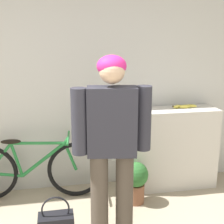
{
  "coord_description": "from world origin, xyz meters",
  "views": [
    {
      "loc": [
        -0.16,
        -1.38,
        1.85
      ],
      "look_at": [
        0.32,
        1.16,
        1.2
      ],
      "focal_mm": 50.0,
      "sensor_mm": 36.0,
      "label": 1
    }
  ],
  "objects_px": {
    "banana": "(184,106)",
    "handbag": "(56,224)",
    "potted_plant": "(136,180)",
    "person": "(112,138)",
    "bicycle": "(32,170)"
  },
  "relations": [
    {
      "from": "person",
      "to": "bicycle",
      "type": "relative_size",
      "value": 1.03
    },
    {
      "from": "handbag",
      "to": "potted_plant",
      "type": "height_order",
      "value": "potted_plant"
    },
    {
      "from": "person",
      "to": "banana",
      "type": "bearing_deg",
      "value": 49.3
    },
    {
      "from": "potted_plant",
      "to": "handbag",
      "type": "bearing_deg",
      "value": -152.92
    },
    {
      "from": "potted_plant",
      "to": "banana",
      "type": "bearing_deg",
      "value": 27.59
    },
    {
      "from": "banana",
      "to": "handbag",
      "type": "distance_m",
      "value": 1.97
    },
    {
      "from": "person",
      "to": "potted_plant",
      "type": "distance_m",
      "value": 0.94
    },
    {
      "from": "person",
      "to": "potted_plant",
      "type": "height_order",
      "value": "person"
    },
    {
      "from": "banana",
      "to": "handbag",
      "type": "height_order",
      "value": "banana"
    },
    {
      "from": "handbag",
      "to": "banana",
      "type": "bearing_deg",
      "value": 27.3
    },
    {
      "from": "banana",
      "to": "potted_plant",
      "type": "height_order",
      "value": "banana"
    },
    {
      "from": "person",
      "to": "handbag",
      "type": "xyz_separation_m",
      "value": [
        -0.52,
        0.07,
        -0.84
      ]
    },
    {
      "from": "person",
      "to": "bicycle",
      "type": "bearing_deg",
      "value": 141.79
    },
    {
      "from": "bicycle",
      "to": "potted_plant",
      "type": "bearing_deg",
      "value": -10.45
    },
    {
      "from": "person",
      "to": "potted_plant",
      "type": "xyz_separation_m",
      "value": [
        0.37,
        0.52,
        -0.69
      ]
    }
  ]
}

